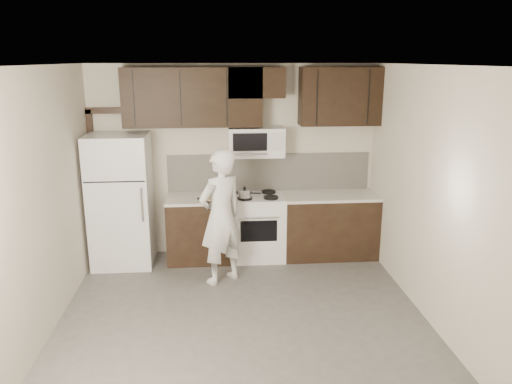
{
  "coord_description": "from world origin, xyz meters",
  "views": [
    {
      "loc": [
        -0.26,
        -4.73,
        2.76
      ],
      "look_at": [
        0.2,
        0.9,
        1.25
      ],
      "focal_mm": 35.0,
      "sensor_mm": 36.0,
      "label": 1
    }
  ],
  "objects": [
    {
      "name": "refrigerator",
      "position": [
        -1.55,
        1.89,
        0.9
      ],
      "size": [
        0.8,
        0.76,
        1.8
      ],
      "color": "white",
      "rests_on": "floor"
    },
    {
      "name": "counter_run",
      "position": [
        0.6,
        1.94,
        0.46
      ],
      "size": [
        2.95,
        0.64,
        0.91
      ],
      "color": "black",
      "rests_on": "floor"
    },
    {
      "name": "upper_cabinets",
      "position": [
        0.21,
        2.08,
        2.28
      ],
      "size": [
        3.48,
        0.35,
        0.78
      ],
      "color": "black",
      "rests_on": "back_wall"
    },
    {
      "name": "microwave",
      "position": [
        0.3,
        2.06,
        1.65
      ],
      "size": [
        0.76,
        0.42,
        0.4
      ],
      "color": "white",
      "rests_on": "upper_cabinets"
    },
    {
      "name": "stove",
      "position": [
        0.3,
        1.94,
        0.46
      ],
      "size": [
        0.76,
        0.66,
        0.94
      ],
      "color": "white",
      "rests_on": "floor"
    },
    {
      "name": "person",
      "position": [
        -0.21,
        1.18,
        0.86
      ],
      "size": [
        0.75,
        0.7,
        1.72
      ],
      "primitive_type": "imported",
      "rotation": [
        0.0,
        0.0,
        3.78
      ],
      "color": "silver",
      "rests_on": "floor"
    },
    {
      "name": "saucepan",
      "position": [
        0.12,
        1.79,
        0.98
      ],
      "size": [
        0.31,
        0.18,
        0.17
      ],
      "color": "silver",
      "rests_on": "stove"
    },
    {
      "name": "floor",
      "position": [
        0.0,
        0.0,
        0.0
      ],
      "size": [
        4.5,
        4.5,
        0.0
      ],
      "primitive_type": "plane",
      "color": "#53504E",
      "rests_on": "ground"
    },
    {
      "name": "ceiling",
      "position": [
        0.0,
        0.0,
        2.7
      ],
      "size": [
        4.5,
        4.5,
        0.0
      ],
      "primitive_type": "plane",
      "rotation": [
        3.14,
        0.0,
        0.0
      ],
      "color": "white",
      "rests_on": "back_wall"
    },
    {
      "name": "pizza",
      "position": [
        -0.3,
        1.76,
        0.94
      ],
      "size": [
        0.33,
        0.33,
        0.02
      ],
      "primitive_type": "cylinder",
      "rotation": [
        0.0,
        0.0,
        0.31
      ],
      "color": "beige",
      "rests_on": "baking_tray"
    },
    {
      "name": "backsplash",
      "position": [
        0.5,
        2.24,
        1.18
      ],
      "size": [
        2.9,
        0.02,
        0.54
      ],
      "primitive_type": "cube",
      "color": "beige",
      "rests_on": "counter_run"
    },
    {
      "name": "baking_tray",
      "position": [
        -0.3,
        1.76,
        0.92
      ],
      "size": [
        0.46,
        0.39,
        0.02
      ],
      "primitive_type": "cube",
      "rotation": [
        0.0,
        0.0,
        0.31
      ],
      "color": "black",
      "rests_on": "counter_run"
    },
    {
      "name": "door_trim",
      "position": [
        -1.92,
        2.21,
        1.25
      ],
      "size": [
        0.5,
        0.08,
        2.12
      ],
      "color": "black",
      "rests_on": "floor"
    },
    {
      "name": "back_wall",
      "position": [
        0.0,
        2.25,
        1.35
      ],
      "size": [
        4.0,
        0.0,
        4.0
      ],
      "primitive_type": "plane",
      "rotation": [
        1.57,
        0.0,
        0.0
      ],
      "color": "beige",
      "rests_on": "ground"
    }
  ]
}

